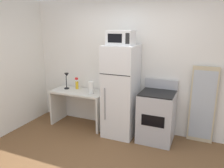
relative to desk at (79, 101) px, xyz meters
name	(u,v)px	position (x,y,z in m)	size (l,w,h in m)	color
wall_back_white	(133,66)	(1.06, 0.34, 0.78)	(5.00, 0.10, 2.60)	white
desk	(79,101)	(0.00, 0.00, 0.00)	(1.13, 0.55, 0.75)	silver
desk_lamp	(67,78)	(-0.31, 0.03, 0.47)	(0.14, 0.12, 0.35)	black
paper_towel_roll	(91,87)	(0.32, -0.04, 0.35)	(0.11, 0.11, 0.24)	white
spray_bottle	(77,84)	(-0.12, 0.13, 0.33)	(0.06, 0.06, 0.25)	yellow
refrigerator	(121,91)	(0.96, -0.04, 0.34)	(0.58, 0.66, 1.73)	white
microwave	(121,38)	(0.96, -0.06, 1.34)	(0.46, 0.35, 0.26)	silver
oven_range	(156,116)	(1.65, -0.02, -0.06)	(0.62, 0.61, 1.10)	#B7B7BC
leaning_mirror	(203,105)	(2.41, 0.23, 0.18)	(0.44, 0.03, 1.40)	#C6B793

